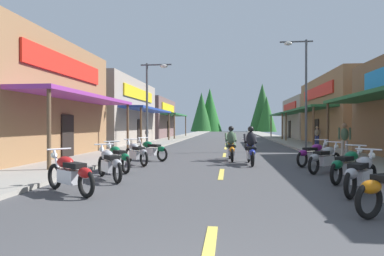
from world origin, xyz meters
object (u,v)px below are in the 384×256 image
motorcycle_parked_right_4 (313,154)px  motorcycle_parked_left_2 (117,157)px  rider_cruising_lead (251,149)px  pedestrian_by_shop (345,138)px  streetlamp_right (302,80)px  pedestrian_browsing (317,135)px  rider_cruising_trailing (231,146)px  pedestrian_waiting (147,134)px  motorcycle_parked_left_1 (109,163)px  motorcycle_parked_left_3 (136,153)px  motorcycle_parked_right_2 (348,165)px  streetlamp_left (152,93)px  motorcycle_parked_left_0 (70,173)px  motorcycle_parked_right_1 (361,173)px  motorcycle_parked_left_4 (151,150)px  motorcycle_parked_right_3 (325,158)px

motorcycle_parked_right_4 → motorcycle_parked_left_2: (-7.16, -2.27, 0.00)m
rider_cruising_lead → pedestrian_by_shop: bearing=-59.4°
streetlamp_right → motorcycle_parked_left_2: size_ratio=4.11×
streetlamp_right → pedestrian_browsing: streetlamp_right is taller
rider_cruising_trailing → pedestrian_waiting: bearing=29.0°
motorcycle_parked_right_4 → motorcycle_parked_left_1: same height
motorcycle_parked_right_4 → motorcycle_parked_left_3: (-7.04, -0.39, 0.00)m
motorcycle_parked_right_4 → motorcycle_parked_left_2: same height
motorcycle_parked_right_2 → pedestrian_by_shop: bearing=23.9°
streetlamp_right → motorcycle_parked_right_4: (-1.17, -7.61, -3.92)m
streetlamp_left → motorcycle_parked_left_0: bearing=-84.8°
motorcycle_parked_right_1 → motorcycle_parked_right_2: 1.66m
streetlamp_right → rider_cruising_trailing: 8.31m
rider_cruising_lead → motorcycle_parked_right_4: bearing=-97.3°
motorcycle_parked_right_4 → motorcycle_parked_left_4: 6.97m
rider_cruising_trailing → motorcycle_parked_left_0: bearing=149.6°
rider_cruising_trailing → pedestrian_by_shop: bearing=-77.5°
motorcycle_parked_left_4 → rider_cruising_trailing: (3.63, 0.31, 0.17)m
pedestrian_browsing → pedestrian_waiting: (-13.14, -0.97, -0.00)m
streetlamp_right → motorcycle_parked_left_1: streetlamp_right is taller
motorcycle_parked_left_2 → pedestrian_by_shop: bearing=-100.9°
motorcycle_parked_right_4 → pedestrian_by_shop: bearing=12.8°
pedestrian_waiting → motorcycle_parked_right_1: bearing=-79.4°
streetlamp_left → motorcycle_parked_right_3: bearing=-47.6°
motorcycle_parked_right_3 → motorcycle_parked_right_4: bearing=41.3°
motorcycle_parked_right_1 → motorcycle_parked_right_3: (0.17, 3.51, 0.00)m
motorcycle_parked_right_1 → rider_cruising_trailing: 7.51m
motorcycle_parked_right_1 → motorcycle_parked_left_1: same height
motorcycle_parked_left_1 → pedestrian_waiting: (-2.94, 15.79, 0.39)m
pedestrian_by_shop → pedestrian_browsing: 9.59m
rider_cruising_lead → pedestrian_by_shop: (4.67, 2.99, 0.35)m
motorcycle_parked_right_4 → pedestrian_by_shop: pedestrian_by_shop is taller
pedestrian_by_shop → pedestrian_waiting: size_ratio=1.12×
motorcycle_parked_left_2 → pedestrian_by_shop: size_ratio=0.97×
motorcycle_parked_right_3 → motorcycle_parked_left_4: bearing=109.0°
motorcycle_parked_left_0 → pedestrian_waiting: 17.93m
motorcycle_parked_left_1 → motorcycle_parked_left_2: 1.79m
motorcycle_parked_right_1 → motorcycle_parked_right_4: 5.28m
motorcycle_parked_left_3 → motorcycle_parked_left_4: size_ratio=0.92×
motorcycle_parked_right_3 → motorcycle_parked_left_1: size_ratio=0.93×
motorcycle_parked_right_1 → motorcycle_parked_left_2: same height
streetlamp_right → pedestrian_browsing: size_ratio=4.49×
pedestrian_browsing → streetlamp_left: bearing=-77.0°
motorcycle_parked_right_3 → motorcycle_parked_left_2: (-7.10, -0.51, 0.00)m
motorcycle_parked_right_4 → rider_cruising_lead: rider_cruising_lead is taller
motorcycle_parked_left_1 → motorcycle_parked_left_4: size_ratio=0.95×
motorcycle_parked_right_2 → motorcycle_parked_left_1: size_ratio=0.95×
rider_cruising_trailing → motorcycle_parked_left_4: bearing=91.1°
motorcycle_parked_right_3 → motorcycle_parked_left_2: same height
motorcycle_parked_right_1 → motorcycle_parked_left_4: same height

